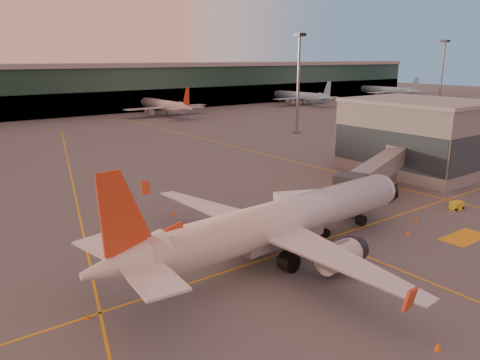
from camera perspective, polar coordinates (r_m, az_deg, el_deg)
ground at (r=46.76m, az=10.59°, el=-10.36°), size 600.00×600.00×0.00m
taxi_markings at (r=79.13m, az=-17.74°, el=-0.34°), size 100.12×173.00×0.01m
terminal at (r=173.25m, az=-26.67°, el=9.61°), size 400.00×20.00×17.60m
gate_building at (r=87.92m, az=20.88°, el=5.04°), size 18.40×22.40×12.60m
mast_east_near at (r=125.21m, az=7.15°, el=12.44°), size 2.40×2.40×25.60m
mast_east_far at (r=187.22m, az=23.43°, el=12.10°), size 2.40×2.40×25.60m
distant_aircraft_row at (r=153.51m, az=-20.62°, el=6.45°), size 350.00×34.00×13.00m
main_airplane at (r=46.33m, az=4.54°, el=-5.28°), size 38.93×35.06×11.75m
jet_bridge at (r=70.62m, az=16.83°, el=1.34°), size 26.36×12.72×5.83m
catering_truck at (r=53.36m, az=7.80°, el=-3.81°), size 6.88×5.06×4.90m
gpu_cart at (r=68.60m, az=24.92°, el=-2.85°), size 1.92×1.23×1.08m
pushback_tug at (r=69.89m, az=17.53°, el=-1.60°), size 4.28×3.10×1.98m
cone_nose at (r=62.07m, az=20.64°, el=-4.45°), size 0.41×0.41×0.52m
cone_tail at (r=39.45m, az=-18.10°, el=-15.49°), size 0.42×0.42×0.54m
cone_wing_right at (r=36.92m, az=23.01°, el=-18.15°), size 0.49×0.49×0.62m
cone_wing_left at (r=60.85m, az=-8.02°, el=-3.93°), size 0.50×0.50×0.64m
cone_fwd at (r=57.00m, az=19.82°, el=-6.03°), size 0.46×0.46×0.59m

